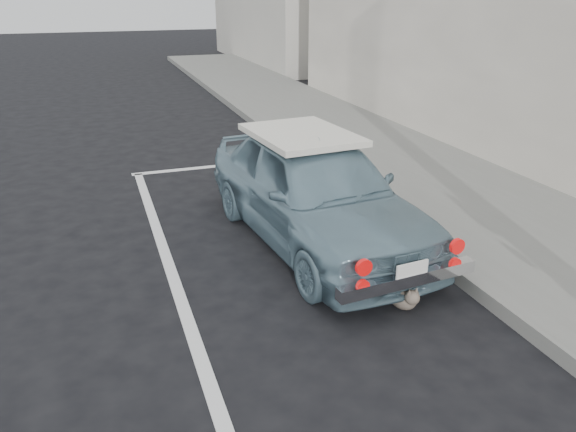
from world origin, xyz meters
The scene contains 5 objects.
sidewalk centered at (3.20, 2.00, 0.07)m, with size 2.80×40.00×0.15m, color slate.
pline_front centered at (0.50, 6.50, 0.00)m, with size 3.00×0.12×0.01m, color silver.
pline_side centered at (-0.90, 3.00, 0.00)m, with size 0.12×7.00×0.01m, color silver.
retro_coupe centered at (0.84, 3.16, 0.65)m, with size 1.86×3.89×1.28m.
cat centered at (1.06, 1.47, 0.13)m, with size 0.25×0.53×0.28m.
Camera 1 is at (-1.49, -2.50, 2.81)m, focal length 35.00 mm.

